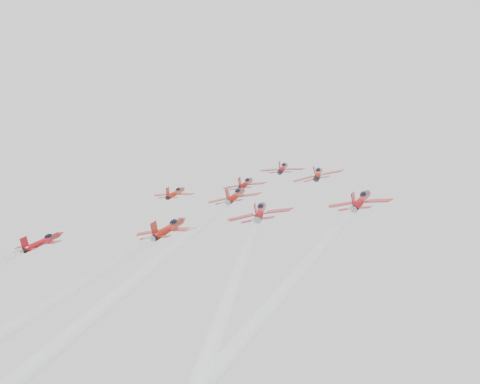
# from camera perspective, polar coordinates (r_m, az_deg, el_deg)

# --- Properties ---
(jet_lead) EXTENTS (9.86, 12.04, 9.45)m
(jet_lead) POSITION_cam_1_polar(r_m,az_deg,el_deg) (148.15, 3.68, 2.05)
(jet_lead) COLOR maroon
(jet_row2_left) EXTENTS (8.70, 10.62, 8.34)m
(jet_row2_left) POSITION_cam_1_polar(r_m,az_deg,el_deg) (140.25, -5.53, -0.06)
(jet_row2_left) COLOR #AF2310
(jet_row2_center) EXTENTS (9.03, 11.03, 8.66)m
(jet_row2_center) POSITION_cam_1_polar(r_m,az_deg,el_deg) (134.60, 0.49, 0.73)
(jet_row2_center) COLOR maroon
(jet_row2_right) EXTENTS (10.10, 12.33, 9.68)m
(jet_row2_right) POSITION_cam_1_polar(r_m,az_deg,el_deg) (130.77, 6.69, 1.55)
(jet_row2_right) COLOR #A11E0F
(jet_center) EXTENTS (10.10, 87.80, 68.50)m
(jet_center) POSITION_cam_1_polar(r_m,az_deg,el_deg) (76.63, -9.04, -7.55)
(jet_center) COLOR #A1190F
(jet_rear_right) EXTENTS (10.17, 88.39, 68.96)m
(jet_rear_right) POSITION_cam_1_polar(r_m,az_deg,el_deg) (57.00, -8.37, -12.67)
(jet_rear_right) COLOR #A30F19
(jet_rear_farright) EXTENTS (9.46, 82.24, 64.16)m
(jet_rear_farright) POSITION_cam_1_polar(r_m,az_deg,el_deg) (54.66, 7.67, -10.55)
(jet_rear_farright) COLOR #AE1016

